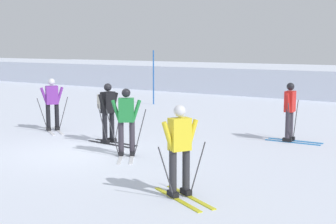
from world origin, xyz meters
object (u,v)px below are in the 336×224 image
object	(u,v)px
skier_purple	(52,103)
skier_green	(126,120)
skier_black	(108,110)
skier_red	(290,110)
skier_yellow	(180,148)
trail_marker_pole	(153,77)

from	to	relation	value
skier_purple	skier_green	size ratio (longest dim) A/B	1.00
skier_black	skier_red	distance (m)	5.24
skier_black	skier_yellow	world-z (taller)	same
skier_red	skier_yellow	world-z (taller)	same
skier_black	skier_red	size ratio (longest dim) A/B	1.00
skier_red	trail_marker_pole	size ratio (longest dim) A/B	0.68
skier_green	skier_yellow	distance (m)	3.56
skier_red	skier_black	bearing A→B (deg)	-143.81
skier_purple	skier_black	bearing A→B (deg)	-10.56
skier_purple	skier_black	size ratio (longest dim) A/B	1.00
skier_red	trail_marker_pole	xyz separation A→B (m)	(-8.50, 5.12, 0.35)
skier_black	skier_yellow	size ratio (longest dim) A/B	1.00
skier_red	skier_yellow	size ratio (longest dim) A/B	1.00
skier_black	trail_marker_pole	distance (m)	9.26
skier_black	skier_red	xyz separation A→B (m)	(4.23, 3.10, -0.04)
skier_red	trail_marker_pole	world-z (taller)	trail_marker_pole
skier_purple	trail_marker_pole	size ratio (longest dim) A/B	0.68
skier_black	trail_marker_pole	bearing A→B (deg)	117.46
trail_marker_pole	skier_yellow	bearing A→B (deg)	-52.50
skier_purple	trail_marker_pole	distance (m)	7.83
skier_purple	skier_green	world-z (taller)	same
skier_red	skier_yellow	bearing A→B (deg)	-88.56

